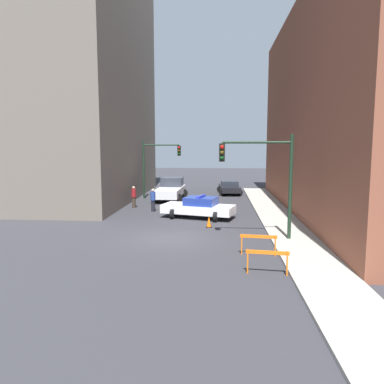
{
  "coord_description": "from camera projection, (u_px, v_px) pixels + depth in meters",
  "views": [
    {
      "loc": [
        2.38,
        -18.8,
        4.78
      ],
      "look_at": [
        0.55,
        6.13,
        1.65
      ],
      "focal_mm": 35.0,
      "sensor_mm": 36.0,
      "label": 1
    }
  ],
  "objects": [
    {
      "name": "building_right",
      "position": [
        382.0,
        109.0,
        25.42
      ],
      "size": [
        12.0,
        28.0,
        14.42
      ],
      "color": "brown",
      "rests_on": "ground_plane"
    },
    {
      "name": "traffic_light_near",
      "position": [
        267.0,
        171.0,
        18.47
      ],
      "size": [
        3.64,
        0.35,
        5.2
      ],
      "color": "black",
      "rests_on": "sidewalk_right"
    },
    {
      "name": "ground_plane",
      "position": [
        173.0,
        238.0,
        19.38
      ],
      "size": [
        120.0,
        120.0,
        0.0
      ],
      "primitive_type": "plane",
      "color": "#2D2D33"
    },
    {
      "name": "sidewalk_right",
      "position": [
        294.0,
        239.0,
        18.92
      ],
      "size": [
        2.4,
        44.0,
        0.12
      ],
      "color": "#9E998E",
      "rests_on": "ground_plane"
    },
    {
      "name": "police_car",
      "position": [
        199.0,
        207.0,
        24.62
      ],
      "size": [
        5.03,
        3.14,
        1.52
      ],
      "rotation": [
        0.0,
        0.0,
        1.29
      ],
      "color": "white",
      "rests_on": "ground_plane"
    },
    {
      "name": "parked_car_near",
      "position": [
        229.0,
        187.0,
        36.82
      ],
      "size": [
        2.49,
        4.43,
        1.31
      ],
      "rotation": [
        0.0,
        0.0,
        0.08
      ],
      "color": "black",
      "rests_on": "ground_plane"
    },
    {
      "name": "pedestrian_crossing",
      "position": [
        153.0,
        200.0,
        27.02
      ],
      "size": [
        0.5,
        0.5,
        1.66
      ],
      "rotation": [
        0.0,
        0.0,
        0.62
      ],
      "color": "black",
      "rests_on": "ground_plane"
    },
    {
      "name": "pedestrian_corner",
      "position": [
        134.0,
        197.0,
        28.7
      ],
      "size": [
        0.51,
        0.51,
        1.66
      ],
      "rotation": [
        0.0,
        0.0,
        2.42
      ],
      "color": "#382D23",
      "rests_on": "ground_plane"
    },
    {
      "name": "traffic_cone",
      "position": [
        209.0,
        222.0,
        21.9
      ],
      "size": [
        0.36,
        0.36,
        0.66
      ],
      "color": "black",
      "rests_on": "ground_plane"
    },
    {
      "name": "building_corner_left",
      "position": [
        56.0,
        75.0,
        32.74
      ],
      "size": [
        14.0,
        20.0,
        21.84
      ],
      "color": "#6B6056",
      "rests_on": "ground_plane"
    },
    {
      "name": "white_truck",
      "position": [
        171.0,
        189.0,
        32.95
      ],
      "size": [
        2.78,
        5.48,
        1.9
      ],
      "rotation": [
        0.0,
        0.0,
        -0.04
      ],
      "color": "silver",
      "rests_on": "ground_plane"
    },
    {
      "name": "traffic_light_far",
      "position": [
        156.0,
        161.0,
        33.38
      ],
      "size": [
        3.44,
        0.35,
        5.2
      ],
      "color": "black",
      "rests_on": "ground_plane"
    },
    {
      "name": "barrier_front",
      "position": [
        267.0,
        258.0,
        13.88
      ],
      "size": [
        1.59,
        0.34,
        0.9
      ],
      "rotation": [
        0.0,
        0.0,
        -0.12
      ],
      "color": "orange",
      "rests_on": "ground_plane"
    },
    {
      "name": "barrier_mid",
      "position": [
        258.0,
        241.0,
        16.3
      ],
      "size": [
        1.6,
        0.29,
        0.9
      ],
      "rotation": [
        0.0,
        0.0,
        -0.09
      ],
      "color": "orange",
      "rests_on": "ground_plane"
    }
  ]
}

